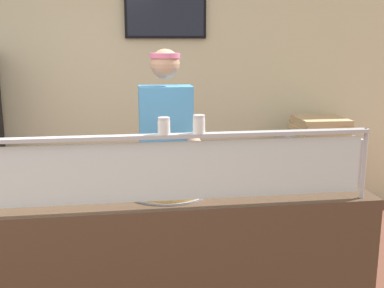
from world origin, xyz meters
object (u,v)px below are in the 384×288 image
Objects in this scene: pepper_flake_shaker at (199,125)px; worker_figure at (167,154)px; parmesan_shaker at (164,127)px; pizza_server at (168,187)px; pizza_tray at (168,190)px; pizza_box_stack at (320,127)px.

worker_figure reaches higher than pepper_flake_shaker.
worker_figure is at bearing 83.89° from parmesan_shaker.
pizza_server is 0.45m from parmesan_shaker.
pizza_tray is 2.46m from pizza_box_stack.
pepper_flake_shaker is at bearing -127.58° from pizza_box_stack.
pizza_tray is 0.50m from pepper_flake_shaker.
pizza_box_stack is (1.56, 2.03, -0.40)m from pepper_flake_shaker.
pizza_box_stack is (1.63, 1.03, -0.02)m from worker_figure.
pepper_flake_shaker is (0.14, -0.24, 0.42)m from pizza_tray.
parmesan_shaker reaches higher than pizza_server.
parmesan_shaker reaches higher than pizza_tray.
parmesan_shaker is (-0.04, -0.24, 0.41)m from pizza_tray.
worker_figure reaches higher than pizza_server.
pizza_box_stack is at bearing 46.38° from pizza_tray.
pizza_box_stack is (1.70, 1.80, -0.00)m from pizza_server.
pizza_box_stack is at bearing 32.27° from worker_figure.
pizza_server reaches higher than pizza_tray.
worker_figure is at bearing 94.23° from pepper_flake_shaker.
pepper_flake_shaker is 1.07m from worker_figure.
pizza_server is (-0.00, -0.02, 0.02)m from pizza_tray.
parmesan_shaker is at bearing -130.64° from pizza_box_stack.
pepper_flake_shaker is at bearing 0.00° from parmesan_shaker.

